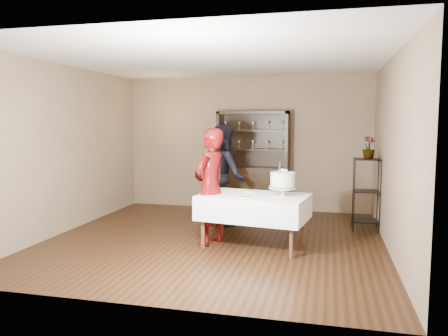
{
  "coord_description": "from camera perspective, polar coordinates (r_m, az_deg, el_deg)",
  "views": [
    {
      "loc": [
        1.66,
        -6.29,
        1.78
      ],
      "look_at": [
        0.12,
        0.1,
        1.09
      ],
      "focal_mm": 35.0,
      "sensor_mm": 36.0,
      "label": 1
    }
  ],
  "objects": [
    {
      "name": "floor",
      "position": [
        6.75,
        -1.21,
        -9.33
      ],
      "size": [
        5.0,
        5.0,
        0.0
      ],
      "primitive_type": "plane",
      "color": "black",
      "rests_on": "ground"
    },
    {
      "name": "ceiling",
      "position": [
        6.57,
        -1.27,
        14.01
      ],
      "size": [
        5.0,
        5.0,
        0.0
      ],
      "primitive_type": "plane",
      "rotation": [
        3.14,
        0.0,
        0.0
      ],
      "color": "silver",
      "rests_on": "back_wall"
    },
    {
      "name": "back_wall",
      "position": [
        8.96,
        2.86,
        3.22
      ],
      "size": [
        5.0,
        0.02,
        2.7
      ],
      "primitive_type": "cube",
      "color": "brown",
      "rests_on": "floor"
    },
    {
      "name": "wall_left",
      "position": [
        7.56,
        -19.91,
        2.35
      ],
      "size": [
        0.02,
        5.0,
        2.7
      ],
      "primitive_type": "cube",
      "color": "brown",
      "rests_on": "floor"
    },
    {
      "name": "wall_right",
      "position": [
        6.36,
        21.1,
        1.69
      ],
      "size": [
        0.02,
        5.0,
        2.7
      ],
      "primitive_type": "cube",
      "color": "brown",
      "rests_on": "floor"
    },
    {
      "name": "china_hutch",
      "position": [
        8.74,
        3.82,
        -1.37
      ],
      "size": [
        1.4,
        0.48,
        2.0
      ],
      "color": "black",
      "rests_on": "floor"
    },
    {
      "name": "plant_etagere",
      "position": [
        7.6,
        18.09,
        -2.87
      ],
      "size": [
        0.42,
        0.42,
        1.2
      ],
      "color": "black",
      "rests_on": "floor"
    },
    {
      "name": "cake_table",
      "position": [
        6.3,
        3.9,
        -5.11
      ],
      "size": [
        1.63,
        1.14,
        0.75
      ],
      "rotation": [
        0.0,
        0.0,
        -0.15
      ],
      "color": "white",
      "rests_on": "floor"
    },
    {
      "name": "woman",
      "position": [
        6.35,
        -1.79,
        -2.45
      ],
      "size": [
        0.6,
        0.73,
        1.7
      ],
      "primitive_type": "imported",
      "rotation": [
        0.0,
        0.0,
        -1.94
      ],
      "color": "#3C0505",
      "rests_on": "floor"
    },
    {
      "name": "man",
      "position": [
        7.57,
        -0.03,
        -0.9
      ],
      "size": [
        1.01,
        1.07,
        1.75
      ],
      "primitive_type": "imported",
      "rotation": [
        0.0,
        0.0,
        2.11
      ],
      "color": "black",
      "rests_on": "floor"
    },
    {
      "name": "cake",
      "position": [
        6.17,
        7.68,
        -1.7
      ],
      "size": [
        0.39,
        0.39,
        0.53
      ],
      "rotation": [
        0.0,
        0.0,
        0.14
      ],
      "color": "silver",
      "rests_on": "cake_table"
    },
    {
      "name": "plate_near",
      "position": [
        6.01,
        2.78,
        -3.83
      ],
      "size": [
        0.22,
        0.22,
        0.01
      ],
      "primitive_type": "cylinder",
      "rotation": [
        0.0,
        0.0,
        -0.23
      ],
      "color": "silver",
      "rests_on": "cake_table"
    },
    {
      "name": "plate_far",
      "position": [
        6.52,
        3.52,
        -3.07
      ],
      "size": [
        0.22,
        0.22,
        0.01
      ],
      "primitive_type": "cylinder",
      "rotation": [
        0.0,
        0.0,
        0.35
      ],
      "color": "silver",
      "rests_on": "cake_table"
    },
    {
      "name": "potted_plant",
      "position": [
        7.53,
        18.38,
        2.55
      ],
      "size": [
        0.28,
        0.28,
        0.37
      ],
      "primitive_type": "imported",
      "rotation": [
        0.0,
        0.0,
        0.53
      ],
      "color": "#537336",
      "rests_on": "plant_etagere"
    }
  ]
}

